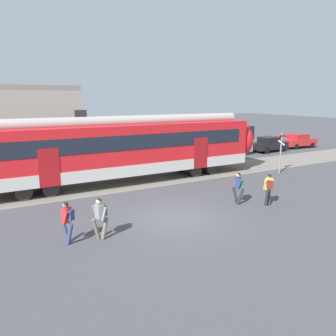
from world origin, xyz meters
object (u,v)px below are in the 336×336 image
Objects in this scene: pedestrian_red at (67,219)px; pedestrian_grey at (100,215)px; parked_car_black at (269,144)px; pedestrian_yellow at (269,187)px; pedestrian_navy at (239,185)px; parked_car_red at (299,141)px; crossing_signal at (281,146)px; parked_car_grey at (231,147)px.

pedestrian_grey is (1.21, -0.19, 0.00)m from pedestrian_red.
pedestrian_yellow is at bearing -136.47° from parked_car_black.
pedestrian_navy is at bearing 3.41° from pedestrian_red.
pedestrian_red and pedestrian_yellow have the same top height.
parked_car_red is 1.35× the size of crossing_signal.
pedestrian_yellow is 8.06m from crossing_signal.
pedestrian_grey is 0.41× the size of parked_car_grey.
pedestrian_grey is 8.79m from pedestrian_yellow.
pedestrian_red is at bearing -164.52° from crossing_signal.
pedestrian_red is at bearing -152.46° from parked_car_black.
pedestrian_yellow reaches higher than parked_car_grey.
pedestrian_red is 30.72m from parked_car_red.
pedestrian_grey is 7.65m from pedestrian_navy.
pedestrian_red is 26.09m from parked_car_black.
pedestrian_red reaches higher than parked_car_red.
pedestrian_grey reaches higher than parked_car_black.
pedestrian_navy is 15.34m from parked_car_grey.
parked_car_black is (23.13, 12.06, -0.21)m from pedestrian_red.
parked_car_grey is at bearing 34.14° from pedestrian_red.
parked_car_black is 1.36× the size of crossing_signal.
parked_car_grey and parked_car_black have the same top height.
parked_car_black is at bearing 43.53° from pedestrian_yellow.
parked_car_black is at bearing -5.19° from parked_car_grey.
pedestrian_red reaches higher than parked_car_black.
pedestrian_red is 8.84m from pedestrian_navy.
parked_car_red is at bearing 23.94° from pedestrian_red.
crossing_signal is at bearing -132.14° from parked_car_black.
pedestrian_red is at bearing -156.06° from parked_car_red.
crossing_signal reaches higher than parked_car_grey.
pedestrian_navy is 0.41× the size of parked_car_black.
pedestrian_navy is at bearing 5.35° from pedestrian_grey.
crossing_signal reaches higher than parked_car_black.
pedestrian_navy is 0.41× the size of parked_car_red.
crossing_signal is at bearing 38.01° from pedestrian_yellow.
pedestrian_red is 1.00× the size of pedestrian_yellow.
pedestrian_red is 22.26m from parked_car_grey.
pedestrian_grey is at bearing -143.63° from parked_car_grey.
pedestrian_yellow is 0.56× the size of crossing_signal.
pedestrian_navy is 1.00× the size of pedestrian_yellow.
pedestrian_yellow is 0.41× the size of parked_car_grey.
parked_car_red is at bearing 4.61° from parked_car_black.
parked_car_grey is at bearing 174.81° from parked_car_black.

